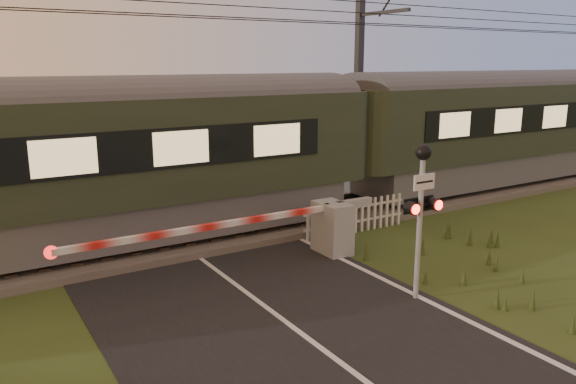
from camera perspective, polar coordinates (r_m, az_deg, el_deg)
ground at (r=9.28m, az=3.24°, el=-15.58°), size 160.00×160.00×0.00m
road at (r=9.12m, az=4.20°, el=-16.08°), size 6.00×140.00×0.03m
track_bed at (r=14.65m, az=-11.43°, el=-4.57°), size 140.00×3.40×0.39m
overhead_wires at (r=14.03m, az=-12.53°, el=18.04°), size 120.00×0.62×0.62m
train at (r=16.68m, az=5.65°, el=5.28°), size 40.99×2.83×3.82m
boom_gate at (r=13.11m, az=3.35°, el=-3.57°), size 7.43×0.95×1.26m
crossing_signal at (r=10.62m, az=13.38°, el=-0.28°), size 0.76×0.34×2.99m
picket_fence at (r=14.98m, az=6.88°, el=-2.47°), size 3.26×0.07×0.89m
catenary_mast at (r=19.73m, az=7.30°, el=11.34°), size 0.23×2.47×7.46m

